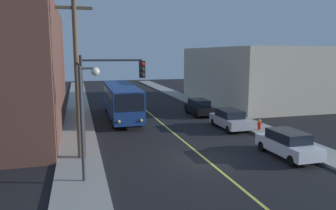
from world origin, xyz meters
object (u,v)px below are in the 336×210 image
object	(u,v)px
utility_pole_mid	(76,49)
street_lamp_left	(86,107)
parked_car_white	(288,144)
traffic_signal_left_corner	(109,87)
utility_pole_near	(76,63)
parked_car_black	(199,107)
parked_car_silver	(230,119)
fire_hydrant	(259,124)
city_bus	(121,100)

from	to	relation	value
utility_pole_mid	street_lamp_left	bearing A→B (deg)	-88.96
parked_car_white	traffic_signal_left_corner	distance (m)	11.21
utility_pole_mid	utility_pole_near	bearing A→B (deg)	-90.17
parked_car_black	street_lamp_left	world-z (taller)	street_lamp_left
utility_pole_mid	parked_car_black	bearing A→B (deg)	-11.63
parked_car_silver	utility_pole_mid	size ratio (longest dim) A/B	0.37
parked_car_white	fire_hydrant	distance (m)	6.65
parked_car_silver	utility_pole_near	distance (m)	13.88
fire_hydrant	traffic_signal_left_corner	bearing A→B (deg)	-163.00
street_lamp_left	fire_hydrant	size ratio (longest dim) A/B	6.55
street_lamp_left	parked_car_silver	bearing A→B (deg)	36.56
parked_car_black	utility_pole_near	bearing A→B (deg)	-136.25
parked_car_white	utility_pole_near	world-z (taller)	utility_pole_near
city_bus	traffic_signal_left_corner	distance (m)	12.76
parked_car_silver	parked_car_black	world-z (taller)	same
parked_car_black	fire_hydrant	bearing A→B (deg)	-74.75
utility_pole_mid	traffic_signal_left_corner	distance (m)	14.44
parked_car_black	utility_pole_near	size ratio (longest dim) A/B	0.44
traffic_signal_left_corner	fire_hydrant	distance (m)	13.35
utility_pole_near	street_lamp_left	size ratio (longest dim) A/B	1.83
parked_car_white	parked_car_black	distance (m)	14.32
utility_pole_mid	fire_hydrant	bearing A→B (deg)	-36.58
fire_hydrant	street_lamp_left	bearing A→B (deg)	-151.99
street_lamp_left	traffic_signal_left_corner	bearing A→B (deg)	68.13
utility_pole_near	street_lamp_left	world-z (taller)	utility_pole_near
city_bus	parked_car_black	xyz separation A→B (m)	(7.86, -0.61, -0.98)
street_lamp_left	utility_pole_mid	bearing A→B (deg)	91.04
traffic_signal_left_corner	street_lamp_left	xyz separation A→B (m)	(-1.42, -3.53, -0.56)
city_bus	utility_pole_mid	xyz separation A→B (m)	(-3.96, 1.82, 4.84)
utility_pole_near	utility_pole_mid	size ratio (longest dim) A/B	0.84
parked_car_silver	parked_car_black	bearing A→B (deg)	91.82
parked_car_white	utility_pole_near	bearing A→B (deg)	166.32
parked_car_silver	street_lamp_left	distance (m)	14.87
parked_car_silver	traffic_signal_left_corner	size ratio (longest dim) A/B	0.74
parked_car_white	utility_pole_near	distance (m)	13.38
parked_car_white	parked_car_black	size ratio (longest dim) A/B	1.00
parked_car_white	fire_hydrant	bearing A→B (deg)	73.21
parked_car_white	parked_car_silver	distance (m)	7.77
utility_pole_mid	fire_hydrant	size ratio (longest dim) A/B	14.23
utility_pole_near	fire_hydrant	distance (m)	15.32
parked_car_white	traffic_signal_left_corner	world-z (taller)	traffic_signal_left_corner
traffic_signal_left_corner	parked_car_white	bearing A→B (deg)	-14.18
parked_car_silver	city_bus	bearing A→B (deg)	138.46
city_bus	parked_car_silver	world-z (taller)	city_bus
parked_car_silver	fire_hydrant	size ratio (longest dim) A/B	5.25
fire_hydrant	utility_pole_near	bearing A→B (deg)	-166.35
utility_pole_near	street_lamp_left	xyz separation A→B (m)	(0.36, -3.86, -1.95)
city_bus	street_lamp_left	size ratio (longest dim) A/B	2.21
parked_car_white	fire_hydrant	world-z (taller)	parked_car_white
utility_pole_near	fire_hydrant	bearing A→B (deg)	13.65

